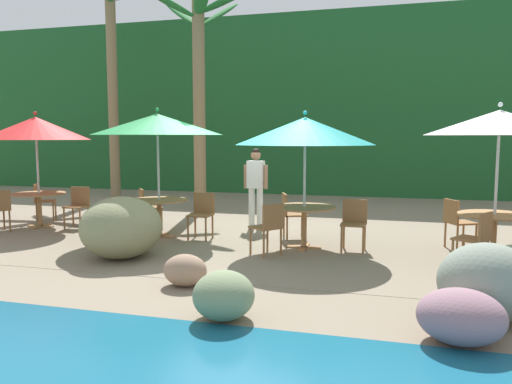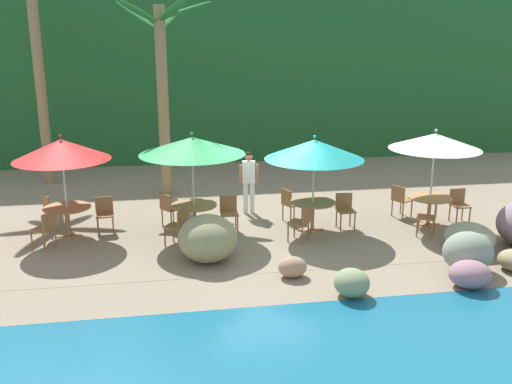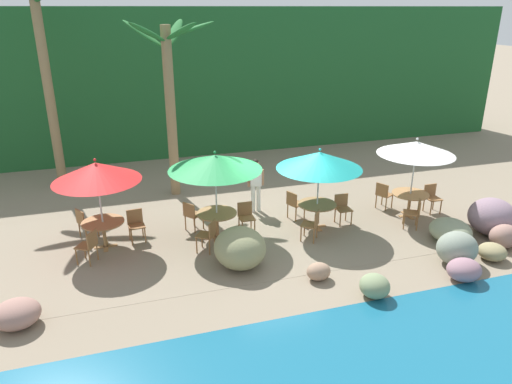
{
  "view_description": "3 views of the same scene",
  "coord_description": "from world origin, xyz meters",
  "px_view_note": "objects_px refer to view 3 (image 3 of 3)",
  "views": [
    {
      "loc": [
        2.69,
        -8.75,
        1.94
      ],
      "look_at": [
        0.24,
        0.14,
        0.92
      ],
      "focal_mm": 35.19,
      "sensor_mm": 36.0,
      "label": 1
    },
    {
      "loc": [
        -2.32,
        -12.92,
        4.65
      ],
      "look_at": [
        -0.18,
        -0.08,
        1.01
      ],
      "focal_mm": 39.36,
      "sensor_mm": 36.0,
      "label": 2
    },
    {
      "loc": [
        -4.16,
        -11.65,
        5.97
      ],
      "look_at": [
        -0.39,
        0.53,
        1.0
      ],
      "focal_mm": 33.39,
      "sensor_mm": 36.0,
      "label": 3
    }
  ],
  "objects_px": {
    "chair_red_left": "(89,245)",
    "chair_green_left": "(209,234)",
    "chair_white_seaward": "(432,196)",
    "dining_table_teal": "(317,208)",
    "palm_tree_second": "(170,85)",
    "chair_green_seaward": "(246,215)",
    "dining_table_white": "(410,197)",
    "dining_table_red": "(103,226)",
    "chair_teal_left": "(313,223)",
    "chair_white_left": "(415,211)",
    "umbrella_red": "(96,172)",
    "waiter_in_white": "(256,182)",
    "chair_teal_inland": "(294,203)",
    "chair_red_seaward": "(136,223)",
    "umbrella_teal": "(319,160)",
    "chair_white_inland": "(383,194)",
    "dining_table_green": "(217,217)",
    "umbrella_white": "(416,148)",
    "chair_red_inland": "(84,221)",
    "chair_teal_seaward": "(342,207)",
    "palm_tree_nearest": "(43,54)",
    "umbrella_green": "(215,163)",
    "chair_green_inland": "(192,214)"
  },
  "relations": [
    {
      "from": "chair_red_seaward",
      "to": "dining_table_green",
      "type": "relative_size",
      "value": 0.79
    },
    {
      "from": "dining_table_white",
      "to": "umbrella_green",
      "type": "bearing_deg",
      "value": 176.95
    },
    {
      "from": "dining_table_teal",
      "to": "chair_teal_inland",
      "type": "height_order",
      "value": "chair_teal_inland"
    },
    {
      "from": "chair_red_seaward",
      "to": "umbrella_green",
      "type": "xyz_separation_m",
      "value": [
        2.14,
        -0.48,
        1.66
      ]
    },
    {
      "from": "chair_red_seaward",
      "to": "dining_table_green",
      "type": "height_order",
      "value": "chair_red_seaward"
    },
    {
      "from": "chair_red_left",
      "to": "chair_green_left",
      "type": "bearing_deg",
      "value": -5.54
    },
    {
      "from": "chair_green_inland",
      "to": "waiter_in_white",
      "type": "height_order",
      "value": "waiter_in_white"
    },
    {
      "from": "chair_green_left",
      "to": "chair_teal_left",
      "type": "relative_size",
      "value": 1.0
    },
    {
      "from": "chair_teal_seaward",
      "to": "palm_tree_nearest",
      "type": "bearing_deg",
      "value": 144.21
    },
    {
      "from": "umbrella_white",
      "to": "chair_white_left",
      "type": "distance_m",
      "value": 1.85
    },
    {
      "from": "dining_table_white",
      "to": "chair_white_seaward",
      "type": "relative_size",
      "value": 1.26
    },
    {
      "from": "chair_green_inland",
      "to": "umbrella_teal",
      "type": "distance_m",
      "value": 3.88
    },
    {
      "from": "chair_teal_inland",
      "to": "dining_table_red",
      "type": "bearing_deg",
      "value": -177.73
    },
    {
      "from": "chair_red_inland",
      "to": "chair_teal_left",
      "type": "relative_size",
      "value": 1.0
    },
    {
      "from": "umbrella_red",
      "to": "waiter_in_white",
      "type": "xyz_separation_m",
      "value": [
        4.53,
        1.11,
        -1.13
      ]
    },
    {
      "from": "dining_table_red",
      "to": "palm_tree_nearest",
      "type": "bearing_deg",
      "value": 104.59
    },
    {
      "from": "chair_white_inland",
      "to": "palm_tree_second",
      "type": "distance_m",
      "value": 7.54
    },
    {
      "from": "chair_red_left",
      "to": "chair_white_seaward",
      "type": "xyz_separation_m",
      "value": [
        10.08,
        0.26,
        0.0
      ]
    },
    {
      "from": "chair_red_seaward",
      "to": "umbrella_white",
      "type": "distance_m",
      "value": 8.24
    },
    {
      "from": "umbrella_teal",
      "to": "chair_teal_left",
      "type": "xyz_separation_m",
      "value": [
        -0.45,
        -0.73,
        -1.52
      ]
    },
    {
      "from": "chair_teal_inland",
      "to": "umbrella_white",
      "type": "distance_m",
      "value": 3.89
    },
    {
      "from": "chair_green_left",
      "to": "chair_white_seaward",
      "type": "distance_m",
      "value": 7.16
    },
    {
      "from": "dining_table_teal",
      "to": "palm_tree_second",
      "type": "xyz_separation_m",
      "value": [
        -3.47,
        3.9,
        3.06
      ]
    },
    {
      "from": "chair_teal_left",
      "to": "chair_white_left",
      "type": "xyz_separation_m",
      "value": [
        3.11,
        -0.13,
        0.0
      ]
    },
    {
      "from": "chair_red_inland",
      "to": "dining_table_white",
      "type": "bearing_deg",
      "value": -7.98
    },
    {
      "from": "umbrella_red",
      "to": "waiter_in_white",
      "type": "relative_size",
      "value": 1.45
    },
    {
      "from": "dining_table_white",
      "to": "chair_white_seaward",
      "type": "height_order",
      "value": "chair_white_seaward"
    },
    {
      "from": "chair_red_seaward",
      "to": "umbrella_red",
      "type": "bearing_deg",
      "value": -168.04
    },
    {
      "from": "chair_green_seaward",
      "to": "dining_table_white",
      "type": "relative_size",
      "value": 0.79
    },
    {
      "from": "dining_table_green",
      "to": "chair_white_seaward",
      "type": "distance_m",
      "value": 6.75
    },
    {
      "from": "dining_table_red",
      "to": "chair_white_seaward",
      "type": "relative_size",
      "value": 1.26
    },
    {
      "from": "umbrella_green",
      "to": "chair_green_inland",
      "type": "relative_size",
      "value": 2.86
    },
    {
      "from": "chair_green_left",
      "to": "chair_teal_left",
      "type": "bearing_deg",
      "value": -4.15
    },
    {
      "from": "chair_green_left",
      "to": "chair_teal_seaward",
      "type": "distance_m",
      "value": 4.17
    },
    {
      "from": "palm_tree_second",
      "to": "dining_table_teal",
      "type": "bearing_deg",
      "value": -48.29
    },
    {
      "from": "chair_green_inland",
      "to": "chair_teal_left",
      "type": "distance_m",
      "value": 3.41
    },
    {
      "from": "chair_teal_seaward",
      "to": "palm_tree_second",
      "type": "height_order",
      "value": "palm_tree_second"
    },
    {
      "from": "umbrella_teal",
      "to": "palm_tree_second",
      "type": "xyz_separation_m",
      "value": [
        -3.47,
        3.9,
        1.63
      ]
    },
    {
      "from": "dining_table_red",
      "to": "palm_tree_second",
      "type": "relative_size",
      "value": 0.19
    },
    {
      "from": "umbrella_green",
      "to": "chair_white_inland",
      "type": "distance_m",
      "value": 5.69
    },
    {
      "from": "umbrella_teal",
      "to": "chair_white_inland",
      "type": "distance_m",
      "value": 3.04
    },
    {
      "from": "chair_teal_seaward",
      "to": "umbrella_white",
      "type": "bearing_deg",
      "value": -4.27
    },
    {
      "from": "chair_teal_inland",
      "to": "chair_teal_left",
      "type": "relative_size",
      "value": 1.0
    },
    {
      "from": "umbrella_teal",
      "to": "chair_green_left",
      "type": "bearing_deg",
      "value": -170.91
    },
    {
      "from": "umbrella_green",
      "to": "chair_green_inland",
      "type": "height_order",
      "value": "umbrella_green"
    },
    {
      "from": "chair_green_seaward",
      "to": "chair_teal_left",
      "type": "xyz_separation_m",
      "value": [
        1.58,
        -1.05,
        0.0
      ]
    },
    {
      "from": "chair_red_left",
      "to": "umbrella_white",
      "type": "relative_size",
      "value": 0.35
    },
    {
      "from": "chair_teal_inland",
      "to": "chair_red_seaward",
      "type": "bearing_deg",
      "value": -179.51
    },
    {
      "from": "chair_red_left",
      "to": "chair_teal_left",
      "type": "distance_m",
      "value": 5.79
    },
    {
      "from": "dining_table_white",
      "to": "chair_white_left",
      "type": "xyz_separation_m",
      "value": [
        -0.36,
        -0.78,
        -0.1
      ]
    }
  ]
}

